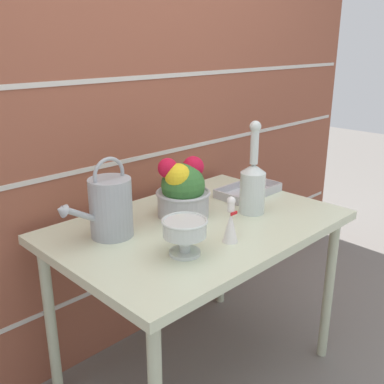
{
  "coord_description": "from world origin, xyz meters",
  "views": [
    {
      "loc": [
        -1.19,
        -1.17,
        1.44
      ],
      "look_at": [
        0.0,
        0.04,
        0.86
      ],
      "focal_mm": 42.0,
      "sensor_mm": 36.0,
      "label": 1
    }
  ],
  "objects_px": {
    "wire_tray": "(248,192)",
    "figurine_vase": "(231,224)",
    "crystal_pedestal_bowl": "(185,231)",
    "watering_can": "(110,206)",
    "glass_decanter": "(253,184)",
    "flower_planter": "(183,190)"
  },
  "relations": [
    {
      "from": "figurine_vase",
      "to": "glass_decanter",
      "type": "bearing_deg",
      "value": 24.02
    },
    {
      "from": "figurine_vase",
      "to": "crystal_pedestal_bowl",
      "type": "bearing_deg",
      "value": 167.36
    },
    {
      "from": "flower_planter",
      "to": "wire_tray",
      "type": "relative_size",
      "value": 0.79
    },
    {
      "from": "watering_can",
      "to": "glass_decanter",
      "type": "xyz_separation_m",
      "value": [
        0.57,
        -0.22,
        0.01
      ]
    },
    {
      "from": "figurine_vase",
      "to": "wire_tray",
      "type": "xyz_separation_m",
      "value": [
        0.47,
        0.29,
        -0.06
      ]
    },
    {
      "from": "figurine_vase",
      "to": "watering_can",
      "type": "bearing_deg",
      "value": 128.59
    },
    {
      "from": "watering_can",
      "to": "crystal_pedestal_bowl",
      "type": "height_order",
      "value": "watering_can"
    },
    {
      "from": "flower_planter",
      "to": "glass_decanter",
      "type": "bearing_deg",
      "value": -37.09
    },
    {
      "from": "wire_tray",
      "to": "figurine_vase",
      "type": "bearing_deg",
      "value": -148.25
    },
    {
      "from": "flower_planter",
      "to": "figurine_vase",
      "type": "distance_m",
      "value": 0.31
    },
    {
      "from": "watering_can",
      "to": "crystal_pedestal_bowl",
      "type": "xyz_separation_m",
      "value": [
        0.09,
        -0.3,
        -0.03
      ]
    },
    {
      "from": "flower_planter",
      "to": "wire_tray",
      "type": "xyz_separation_m",
      "value": [
        0.41,
        -0.02,
        -0.1
      ]
    },
    {
      "from": "crystal_pedestal_bowl",
      "to": "flower_planter",
      "type": "bearing_deg",
      "value": 47.63
    },
    {
      "from": "crystal_pedestal_bowl",
      "to": "flower_planter",
      "type": "relative_size",
      "value": 0.63
    },
    {
      "from": "flower_planter",
      "to": "glass_decanter",
      "type": "distance_m",
      "value": 0.3
    },
    {
      "from": "glass_decanter",
      "to": "wire_tray",
      "type": "xyz_separation_m",
      "value": [
        0.18,
        0.16,
        -0.12
      ]
    },
    {
      "from": "crystal_pedestal_bowl",
      "to": "wire_tray",
      "type": "bearing_deg",
      "value": 20.61
    },
    {
      "from": "glass_decanter",
      "to": "watering_can",
      "type": "bearing_deg",
      "value": 158.86
    },
    {
      "from": "watering_can",
      "to": "wire_tray",
      "type": "distance_m",
      "value": 0.75
    },
    {
      "from": "glass_decanter",
      "to": "wire_tray",
      "type": "bearing_deg",
      "value": 42.0
    },
    {
      "from": "watering_can",
      "to": "wire_tray",
      "type": "height_order",
      "value": "watering_can"
    },
    {
      "from": "glass_decanter",
      "to": "flower_planter",
      "type": "bearing_deg",
      "value": 142.91
    }
  ]
}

